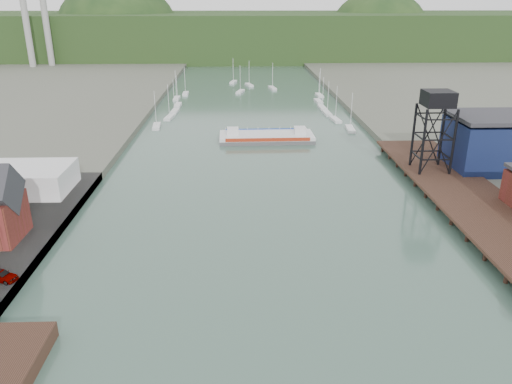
{
  "coord_description": "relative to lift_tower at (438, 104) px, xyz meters",
  "views": [
    {
      "loc": [
        -3.69,
        -37.46,
        34.89
      ],
      "look_at": [
        -1.0,
        41.65,
        4.0
      ],
      "focal_mm": 35.0,
      "sensor_mm": 36.0,
      "label": 1
    }
  ],
  "objects": [
    {
      "name": "lift_tower",
      "position": [
        0.0,
        0.0,
        0.0
      ],
      "size": [
        6.5,
        6.5,
        16.0
      ],
      "color": "black",
      "rests_on": "east_pier"
    },
    {
      "name": "marina_sailboats",
      "position": [
        -34.92,
        80.46,
        -15.3
      ],
      "size": [
        57.71,
        92.65,
        0.9
      ],
      "color": "silver",
      "rests_on": "ground"
    },
    {
      "name": "blue_shed",
      "position": [
        15.0,
        2.0,
        -8.59
      ],
      "size": [
        20.5,
        14.5,
        11.3
      ],
      "color": "#0D193B",
      "rests_on": "east_land"
    },
    {
      "name": "distant_hills",
      "position": [
        -38.98,
        243.35,
        -5.27
      ],
      "size": [
        500.0,
        120.0,
        80.0
      ],
      "color": "#183216",
      "rests_on": "ground"
    },
    {
      "name": "car_west_a",
      "position": [
        -69.0,
        -39.81,
        -13.29
      ],
      "size": [
        4.77,
        3.12,
        1.51
      ],
      "primitive_type": "imported",
      "rotation": [
        0.0,
        0.0,
        1.24
      ],
      "color": "#999999",
      "rests_on": "west_quay"
    },
    {
      "name": "smokestacks",
      "position": [
        -141.0,
        174.5,
        14.35
      ],
      "size": [
        11.2,
        8.2,
        60.0
      ],
      "color": "#979792",
      "rests_on": "ground"
    },
    {
      "name": "chain_ferry",
      "position": [
        -31.64,
        30.89,
        -14.64
      ],
      "size": [
        24.55,
        10.41,
        3.51
      ],
      "rotation": [
        0.0,
        0.0,
        0.02
      ],
      "color": "#505052",
      "rests_on": "ground"
    },
    {
      "name": "white_shed",
      "position": [
        -79.0,
        -8.0,
        -11.8
      ],
      "size": [
        18.0,
        12.0,
        4.5
      ],
      "primitive_type": "cube",
      "color": "silver",
      "rests_on": "west_quay"
    },
    {
      "name": "east_pier",
      "position": [
        2.0,
        -13.0,
        -13.75
      ],
      "size": [
        14.0,
        70.0,
        2.45
      ],
      "color": "black",
      "rests_on": "ground"
    }
  ]
}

